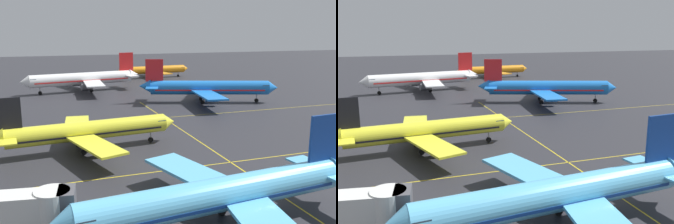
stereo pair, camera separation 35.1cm
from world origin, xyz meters
TOP-DOWN VIEW (x-y plane):
  - airliner_front_gate at (-10.53, 13.08)m, footprint 35.14×30.23m
  - airliner_second_row at (-20.11, 44.17)m, footprint 32.33×27.78m
  - airliner_third_row at (18.05, 77.37)m, footprint 38.27×32.77m
  - airliner_far_left_stand at (-12.47, 109.06)m, footprint 40.29×34.38m
  - airliner_far_right_stand at (20.76, 136.77)m, footprint 32.35×27.84m
  - taxiway_markings at (0.00, 30.56)m, footprint 130.59×107.43m

SIDE VIEW (x-z plane):
  - taxiway_markings at x=0.00m, z-range 0.00..0.01m
  - airliner_second_row at x=-20.11m, z-range -1.59..8.45m
  - airliner_far_right_stand at x=20.76m, z-range -1.59..8.46m
  - airliner_front_gate at x=-10.53m, z-range -1.73..9.19m
  - airliner_third_row at x=18.05m, z-range -1.94..10.32m
  - airliner_far_left_stand at x=-12.47m, z-range -1.99..10.56m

